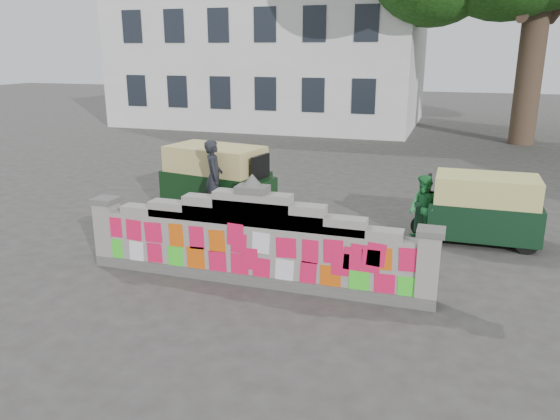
{
  "coord_description": "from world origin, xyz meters",
  "views": [
    {
      "loc": [
        3.29,
        -8.52,
        4.04
      ],
      "look_at": [
        0.17,
        1.0,
        1.1
      ],
      "focal_mm": 35.0,
      "sensor_mm": 36.0,
      "label": 1
    }
  ],
  "objects_px": {
    "cyclist_rider": "(214,187)",
    "cyclist_bike": "(215,202)",
    "rickshaw_right": "(481,208)",
    "rickshaw_left": "(218,177)",
    "pedestrian": "(424,209)"
  },
  "relations": [
    {
      "from": "rickshaw_right",
      "to": "cyclist_rider",
      "type": "bearing_deg",
      "value": 4.96
    },
    {
      "from": "cyclist_bike",
      "to": "cyclist_rider",
      "type": "distance_m",
      "value": 0.36
    },
    {
      "from": "rickshaw_right",
      "to": "rickshaw_left",
      "type": "bearing_deg",
      "value": -4.45
    },
    {
      "from": "rickshaw_left",
      "to": "rickshaw_right",
      "type": "distance_m",
      "value": 6.44
    },
    {
      "from": "rickshaw_left",
      "to": "pedestrian",
      "type": "bearing_deg",
      "value": 1.84
    },
    {
      "from": "rickshaw_left",
      "to": "rickshaw_right",
      "type": "relative_size",
      "value": 1.17
    },
    {
      "from": "pedestrian",
      "to": "cyclist_bike",
      "type": "bearing_deg",
      "value": -127.71
    },
    {
      "from": "cyclist_rider",
      "to": "cyclist_bike",
      "type": "bearing_deg",
      "value": -0.0
    },
    {
      "from": "pedestrian",
      "to": "rickshaw_left",
      "type": "relative_size",
      "value": 0.47
    },
    {
      "from": "cyclist_rider",
      "to": "pedestrian",
      "type": "height_order",
      "value": "cyclist_rider"
    },
    {
      "from": "cyclist_bike",
      "to": "rickshaw_right",
      "type": "distance_m",
      "value": 6.09
    },
    {
      "from": "cyclist_rider",
      "to": "pedestrian",
      "type": "xyz_separation_m",
      "value": [
        4.88,
        0.2,
        -0.15
      ]
    },
    {
      "from": "cyclist_rider",
      "to": "rickshaw_left",
      "type": "xyz_separation_m",
      "value": [
        -0.36,
        1.02,
        -0.01
      ]
    },
    {
      "from": "cyclist_bike",
      "to": "pedestrian",
      "type": "height_order",
      "value": "pedestrian"
    },
    {
      "from": "cyclist_bike",
      "to": "rickshaw_right",
      "type": "bearing_deg",
      "value": -109.56
    }
  ]
}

